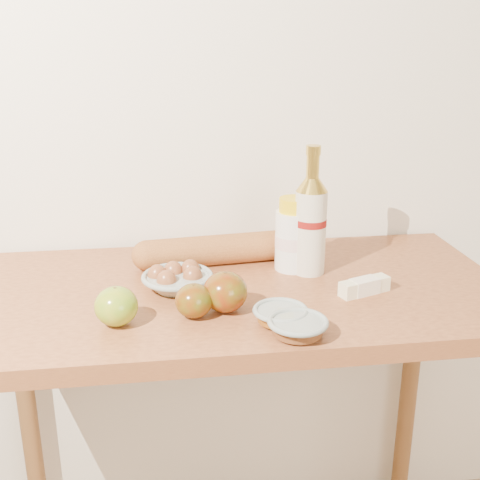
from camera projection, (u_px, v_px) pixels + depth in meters
name	position (u px, v px, depth m)	size (l,w,h in m)	color
back_wall	(220.00, 90.00, 1.52)	(3.50, 0.02, 2.60)	#EFE5D0
table	(238.00, 336.00, 1.38)	(1.20, 0.60, 0.90)	#A86236
bourbon_bottle	(311.00, 223.00, 1.38)	(0.08, 0.08, 0.30)	beige
cream_bottle	(294.00, 236.00, 1.42)	(0.11, 0.11, 0.17)	white
egg_bowl	(177.00, 279.00, 1.32)	(0.20, 0.20, 0.06)	#8D9A94
baguette	(223.00, 249.00, 1.46)	(0.44, 0.12, 0.07)	#AF6C35
apple_yellowgreen	(116.00, 306.00, 1.15)	(0.10, 0.10, 0.08)	#A6A021
apple_redgreen_front	(225.00, 292.00, 1.21)	(0.12, 0.12, 0.08)	maroon
apple_redgreen_right	(194.00, 301.00, 1.19)	(0.09, 0.09, 0.07)	maroon
sugar_bowl	(298.00, 327.00, 1.12)	(0.13, 0.13, 0.03)	gray
syrup_bowl	(280.00, 315.00, 1.17)	(0.14, 0.14, 0.03)	gray
butter_stick	(364.00, 286.00, 1.30)	(0.12, 0.07, 0.03)	#F1EABB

